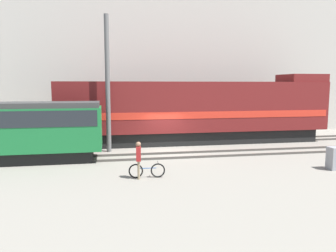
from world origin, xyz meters
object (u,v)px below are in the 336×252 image
object	(u,v)px
streetcar	(19,128)
signal_box	(335,158)
bicycle	(147,171)
utility_pole_left	(108,84)
freight_locomotive	(197,111)
person	(138,156)

from	to	relation	value
streetcar	signal_box	world-z (taller)	streetcar
streetcar	bicycle	distance (m)	8.28
utility_pole_left	signal_box	xyz separation A→B (m)	(11.73, -6.89, -3.87)
utility_pole_left	signal_box	world-z (taller)	utility_pole_left
freight_locomotive	signal_box	xyz separation A→B (m)	(5.01, -9.12, -1.86)
streetcar	utility_pole_left	distance (m)	6.04
freight_locomotive	signal_box	bearing A→B (deg)	-61.23
freight_locomotive	bicycle	bearing A→B (deg)	-119.08
person	utility_pole_left	distance (m)	7.70
freight_locomotive	person	bearing A→B (deg)	-120.71
person	signal_box	size ratio (longest dim) A/B	1.49
streetcar	person	xyz separation A→B (m)	(6.39, -4.56, -0.88)
streetcar	utility_pole_left	world-z (taller)	utility_pole_left
bicycle	person	bearing A→B (deg)	-163.69
freight_locomotive	streetcar	size ratio (longest dim) A/B	2.22
freight_locomotive	person	xyz separation A→B (m)	(-5.36, -9.02, -1.36)
utility_pole_left	signal_box	size ratio (longest dim) A/B	7.46
freight_locomotive	signal_box	world-z (taller)	freight_locomotive
person	utility_pole_left	bearing A→B (deg)	101.34
freight_locomotive	bicycle	xyz separation A→B (m)	(-4.95, -8.90, -2.11)
freight_locomotive	person	world-z (taller)	freight_locomotive
person	utility_pole_left	size ratio (longest dim) A/B	0.20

